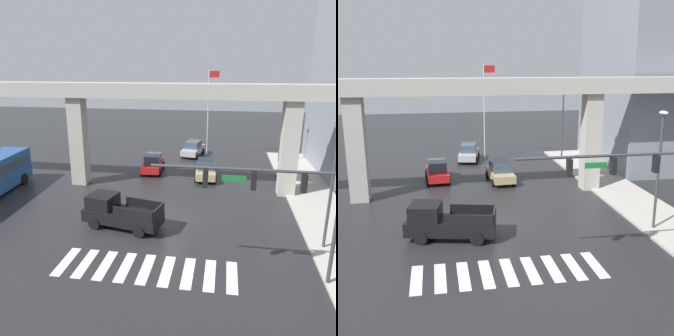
% 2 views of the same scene
% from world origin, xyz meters
% --- Properties ---
extents(ground_plane, '(120.00, 120.00, 0.00)m').
position_xyz_m(ground_plane, '(0.00, 0.00, 0.00)').
color(ground_plane, '#232326').
extents(crosswalk_stripes, '(9.35, 2.80, 0.01)m').
position_xyz_m(crosswalk_stripes, '(-0.00, -6.31, 0.01)').
color(crosswalk_stripes, silver).
rests_on(crosswalk_stripes, ground).
extents(elevated_overpass, '(56.60, 1.86, 8.80)m').
position_xyz_m(elevated_overpass, '(0.00, 6.20, 7.45)').
color(elevated_overpass, '#ADA89E').
rests_on(elevated_overpass, ground).
extents(sidewalk_east, '(4.00, 36.00, 0.15)m').
position_xyz_m(sidewalk_east, '(10.80, 2.00, 0.07)').
color(sidewalk_east, '#ADA89E').
rests_on(sidewalk_east, ground).
extents(pickup_truck, '(5.38, 2.90, 2.08)m').
position_xyz_m(pickup_truck, '(-2.85, -1.73, 0.99)').
color(pickup_truck, black).
rests_on(pickup_truck, ground).
extents(sedan_silver, '(2.53, 4.55, 1.72)m').
position_xyz_m(sedan_silver, '(0.14, 17.64, 0.85)').
color(sedan_silver, '#A8AAAF').
rests_on(sedan_silver, ground).
extents(sedan_tan, '(2.15, 4.39, 1.72)m').
position_xyz_m(sedan_tan, '(2.10, 9.44, 0.85)').
color(sedan_tan, tan).
rests_on(sedan_tan, ground).
extents(sedan_red, '(2.15, 4.39, 1.72)m').
position_xyz_m(sedan_red, '(-3.18, 10.67, 0.85)').
color(sedan_red, red).
rests_on(sedan_red, ground).
extents(traffic_signal_mast, '(8.69, 0.32, 6.20)m').
position_xyz_m(traffic_signal_mast, '(6.25, -6.18, 4.56)').
color(traffic_signal_mast, '#38383D').
rests_on(traffic_signal_mast, ground).
extents(street_lamp_near_corner, '(0.44, 0.70, 7.24)m').
position_xyz_m(street_lamp_near_corner, '(9.60, -2.63, 4.56)').
color(street_lamp_near_corner, '#38383D').
rests_on(street_lamp_near_corner, ground).
extents(street_lamp_mid_block, '(0.44, 0.70, 7.24)m').
position_xyz_m(street_lamp_mid_block, '(9.60, 7.97, 4.56)').
color(street_lamp_mid_block, '#38383D').
rests_on(street_lamp_mid_block, ground).
extents(street_lamp_far_north, '(0.44, 0.70, 7.24)m').
position_xyz_m(street_lamp_far_north, '(9.60, 16.03, 4.56)').
color(street_lamp_far_north, '#38383D').
rests_on(street_lamp_far_north, ground).
extents(flagpole, '(1.16, 0.12, 9.74)m').
position_xyz_m(flagpole, '(1.86, 17.29, 5.66)').
color(flagpole, silver).
rests_on(flagpole, ground).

